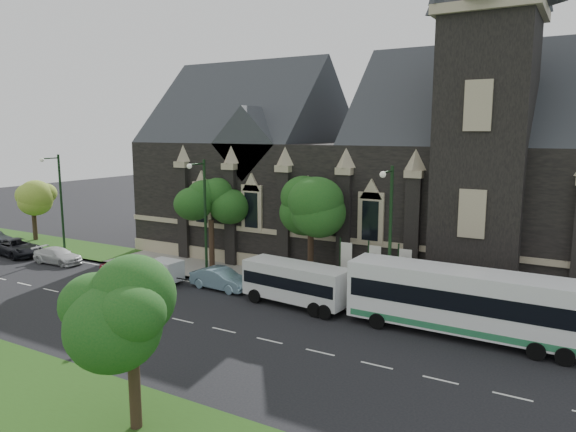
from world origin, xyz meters
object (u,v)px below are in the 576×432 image
Objects in this scene: tour_coach at (464,301)px; tree_park_east at (138,309)px; shuttle_bus at (296,282)px; tree_walk_far at (35,196)px; car_far_red at (124,269)px; banner_flag_center at (372,265)px; banner_flag_right at (402,269)px; car_far_black at (17,247)px; banner_flag_left at (344,262)px; street_lamp_far at (59,199)px; street_lamp_near at (389,231)px; car_far_white at (58,256)px; street_lamp_mid at (203,213)px; sedan at (221,279)px; tree_walk_right at (315,205)px; tree_walk_left at (214,198)px; box_trailer at (165,271)px.

tree_park_east is at bearing -119.16° from tour_coach.
tree_park_east is at bearing -77.94° from shuttle_bus.
tree_walk_far is 32.74m from shuttle_bus.
car_far_red is at bearing 138.78° from tree_park_east.
banner_flag_center is 1.00× the size of banner_flag_right.
car_far_black is at bearing -173.19° from banner_flag_center.
banner_flag_left is (34.11, -1.18, -2.24)m from tree_walk_far.
tour_coach is at bearing -36.00° from banner_flag_right.
banner_flag_center is at bearing -82.25° from car_far_red.
tour_coach is at bearing -20.98° from banner_flag_left.
tour_coach is (4.47, -3.25, -0.40)m from banner_flag_right.
car_far_red is at bearing -12.67° from street_lamp_far.
street_lamp_near is 28.55m from car_far_white.
banner_flag_right is 34.20m from car_far_black.
banner_flag_left is at bearing 180.00° from banner_flag_center.
shuttle_bus is (8.47, -1.38, -3.54)m from street_lamp_mid.
banner_flag_right is 0.73× the size of car_far_black.
tree_walk_far is 8.42m from street_lamp_far.
car_far_black is at bearing -176.75° from street_lamp_near.
street_lamp_mid is 12.73m from banner_flag_center.
tree_walk_far is at bearing 178.03° from banner_flag_left.
sedan is at bearing -175.51° from street_lamp_near.
tree_park_east is 28.60m from car_far_white.
banner_flag_right is at bearing -13.60° from tree_walk_right.
banner_flag_center is (28.29, 1.91, -2.73)m from street_lamp_far.
tree_walk_right is 22.65m from car_far_white.
tree_walk_far is at bearing 150.16° from tree_park_east.
tree_walk_left is 14.58m from banner_flag_center.
car_far_black is at bearing -173.35° from shuttle_bus.
tree_walk_right is 8.10m from street_lamp_mid.
street_lamp_near is (37.82, -3.08, 0.49)m from tree_walk_far.
tree_park_east is at bearing -102.65° from banner_flag_right.
car_far_black is at bearing -152.46° from street_lamp_far.
tree_walk_far is at bearing 178.14° from banner_flag_center.
tree_walk_far is 24.03m from street_lamp_mid.
street_lamp_far reaches higher than sedan.
banner_flag_left is at bearing -29.10° from tree_walk_right.
street_lamp_far reaches higher than tour_coach.
tree_walk_right is 0.87× the size of street_lamp_far.
banner_flag_right is (0.29, 1.91, -2.73)m from street_lamp_near.
tree_walk_right reaches higher than tree_walk_far.
sedan is at bearing -2.94° from street_lamp_far.
tree_park_east is 0.82× the size of tree_walk_left.
tree_walk_left is 21.47m from tour_coach.
street_lamp_far is at bearing -165.74° from tree_walk_left.
street_lamp_mid is 0.72× the size of tour_coach.
box_trailer is (21.72, -5.02, -3.62)m from tree_walk_far.
banner_flag_right is 6.73m from shuttle_bus.
street_lamp_far reaches higher than tree_walk_far.
street_lamp_mid is at bearing -7.37° from tree_walk_far.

